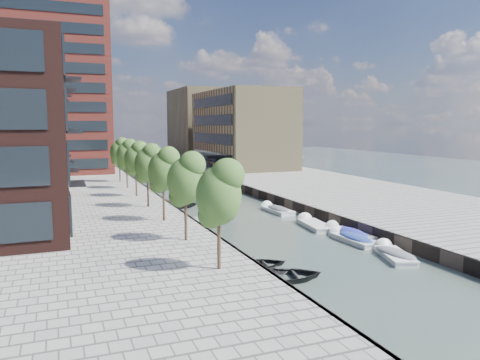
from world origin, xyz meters
TOP-DOWN VIEW (x-y plane):
  - water at (0.00, 40.00)m, footprint 300.00×300.00m
  - quay_right at (16.00, 40.00)m, footprint 20.00×140.00m
  - quay_wall_left at (-6.10, 40.00)m, footprint 0.25×140.00m
  - quay_wall_right at (6.10, 40.00)m, footprint 0.25×140.00m
  - far_closure at (0.00, 100.00)m, footprint 80.00×40.00m
  - apartment_block at (-20.00, 30.00)m, footprint 8.00×38.00m
  - tower at (-17.00, 65.00)m, footprint 18.00×18.00m
  - tan_block_near at (16.00, 62.00)m, footprint 12.00×25.00m
  - tan_block_far at (16.00, 88.00)m, footprint 12.00×20.00m
  - bridge at (0.00, 72.00)m, footprint 13.00×6.00m
  - tree_0 at (-8.50, 4.00)m, footprint 2.50×2.50m
  - tree_1 at (-8.50, 11.00)m, footprint 2.50×2.50m
  - tree_2 at (-8.50, 18.00)m, footprint 2.50×2.50m
  - tree_3 at (-8.50, 25.00)m, footprint 2.50×2.50m
  - tree_4 at (-8.50, 32.00)m, footprint 2.50×2.50m
  - tree_5 at (-8.50, 39.00)m, footprint 2.50×2.50m
  - tree_6 at (-8.50, 46.00)m, footprint 2.50×2.50m
  - lamp_0 at (-7.20, 8.00)m, footprint 0.24×0.24m
  - lamp_1 at (-7.20, 24.00)m, footprint 0.24×0.24m
  - lamp_2 at (-7.20, 40.00)m, footprint 0.24×0.24m
  - sloop_0 at (-4.75, 3.58)m, footprint 5.22×4.17m
  - sloop_1 at (-5.29, 6.31)m, footprint 4.28×3.25m
  - sloop_2 at (-4.87, 30.45)m, footprint 4.57×3.50m
  - sloop_3 at (-4.51, 20.82)m, footprint 4.68×3.90m
  - sloop_4 at (-4.70, 28.62)m, footprint 5.17×4.07m
  - motorboat_0 at (4.18, 9.64)m, footprint 1.76×4.63m
  - motorboat_1 at (4.27, 5.04)m, footprint 2.88×4.70m
  - motorboat_2 at (4.09, 15.38)m, footprint 2.26×4.97m
  - motorboat_3 at (4.87, 11.26)m, footprint 1.88×4.87m
  - motorboat_4 at (4.07, 22.65)m, footprint 1.84×4.72m
  - car at (9.18, 63.10)m, footprint 1.66×3.50m

SIDE VIEW (x-z plane):
  - water at x=0.00m, z-range 0.00..0.00m
  - sloop_0 at x=-4.75m, z-range -0.48..0.48m
  - sloop_1 at x=-5.29m, z-range -0.42..0.42m
  - sloop_2 at x=-4.87m, z-range -0.44..0.44m
  - sloop_3 at x=-4.51m, z-range -0.42..0.42m
  - sloop_4 at x=-4.70m, z-range -0.48..0.48m
  - motorboat_2 at x=4.09m, z-range -0.71..0.89m
  - motorboat_1 at x=4.27m, z-range -0.56..0.92m
  - motorboat_0 at x=4.18m, z-range -0.58..0.95m
  - motorboat_4 at x=4.07m, z-range -0.58..0.96m
  - motorboat_3 at x=4.87m, z-range -0.60..0.99m
  - quay_right at x=16.00m, z-range 0.00..1.00m
  - quay_wall_left at x=-6.10m, z-range 0.00..1.00m
  - quay_wall_right at x=6.10m, z-range 0.00..1.00m
  - far_closure at x=0.00m, z-range 0.00..1.00m
  - bridge at x=0.00m, z-range 0.74..2.04m
  - car at x=9.18m, z-range 1.00..2.15m
  - lamp_0 at x=-7.20m, z-range 1.45..5.57m
  - lamp_1 at x=-7.20m, z-range 1.45..5.57m
  - lamp_2 at x=-7.20m, z-range 1.45..5.57m
  - tree_0 at x=-8.50m, z-range 2.33..8.28m
  - tree_1 at x=-8.50m, z-range 2.33..8.28m
  - tree_2 at x=-8.50m, z-range 2.33..8.28m
  - tree_3 at x=-8.50m, z-range 2.33..8.28m
  - tree_4 at x=-8.50m, z-range 2.33..8.28m
  - tree_5 at x=-8.50m, z-range 2.33..8.28m
  - tree_6 at x=-8.50m, z-range 2.33..8.28m
  - apartment_block at x=-20.00m, z-range 1.00..15.00m
  - tan_block_near at x=16.00m, z-range 1.00..15.00m
  - tan_block_far at x=16.00m, z-range 1.00..17.00m
  - tower at x=-17.00m, z-range 1.00..31.00m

